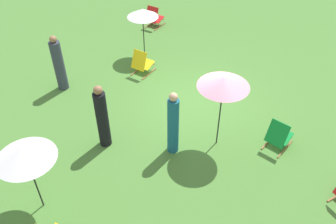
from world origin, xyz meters
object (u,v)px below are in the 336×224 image
deckchair_3 (142,63)px  umbrella_2 (143,13)px  deckchair_9 (154,18)px  deckchair_4 (279,136)px  person_2 (59,65)px  person_1 (173,125)px  person_0 (102,118)px  umbrella_0 (24,153)px  umbrella_1 (224,82)px

deckchair_3 → umbrella_2: umbrella_2 is taller
deckchair_9 → deckchair_4: bearing=148.1°
deckchair_3 → person_2: (1.18, 2.17, 0.45)m
person_1 → person_0: bearing=85.9°
deckchair_9 → umbrella_0: 8.63m
person_1 → deckchair_3: bearing=19.0°
deckchair_4 → person_2: person_2 is taller
deckchair_4 → umbrella_2: (5.57, -0.84, 1.15)m
deckchair_4 → deckchair_9: 7.30m
person_0 → deckchair_3: bearing=49.2°
person_0 → person_1: 1.69m
deckchair_9 → umbrella_0: size_ratio=0.47×
umbrella_0 → person_1: umbrella_0 is taller
person_0 → deckchair_9: bearing=53.4°
person_0 → person_1: size_ratio=1.01×
deckchair_3 → umbrella_2: (0.77, -0.83, 1.15)m
person_0 → person_1: (-1.38, -0.98, -0.01)m
deckchair_4 → person_1: (1.81, 1.83, 0.46)m
deckchair_3 → umbrella_2: size_ratio=0.50×
umbrella_0 → umbrella_2: size_ratio=1.07×
umbrella_2 → person_1: (-3.77, 2.67, -0.69)m
deckchair_4 → person_2: bearing=17.6°
umbrella_2 → person_0: person_0 is taller
deckchair_3 → deckchair_9: 3.27m
deckchair_3 → person_1: 3.55m
deckchair_4 → person_0: size_ratio=0.47×
deckchair_9 → umbrella_1: size_ratio=0.42×
umbrella_1 → umbrella_2: size_ratio=1.20×
deckchair_9 → person_0: (-3.64, 5.39, 0.47)m
umbrella_0 → umbrella_1: (-1.54, -4.01, 0.25)m
deckchair_9 → person_2: size_ratio=0.48×
umbrella_0 → umbrella_2: umbrella_0 is taller
deckchair_3 → person_2: bearing=51.2°
deckchair_4 → umbrella_2: 5.75m
deckchair_3 → person_2: size_ratio=0.48×
deckchair_4 → umbrella_1: 2.10m
deckchair_9 → deckchair_3: bearing=117.0°
umbrella_0 → deckchair_3: bearing=-66.9°
person_0 → person_1: bearing=-35.3°
umbrella_2 → person_2: size_ratio=0.96×
deckchair_3 → deckchair_9: same height
umbrella_2 → deckchair_9: bearing=-54.1°
deckchair_4 → person_0: 4.28m
deckchair_9 → person_0: bearing=112.8°
deckchair_3 → person_1: (-3.00, 1.84, 0.46)m
person_0 → umbrella_0: bearing=-147.7°
umbrella_0 → umbrella_2: 6.42m
person_0 → person_2: person_0 is taller
umbrella_0 → person_2: umbrella_0 is taller
deckchair_3 → umbrella_2: 1.62m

